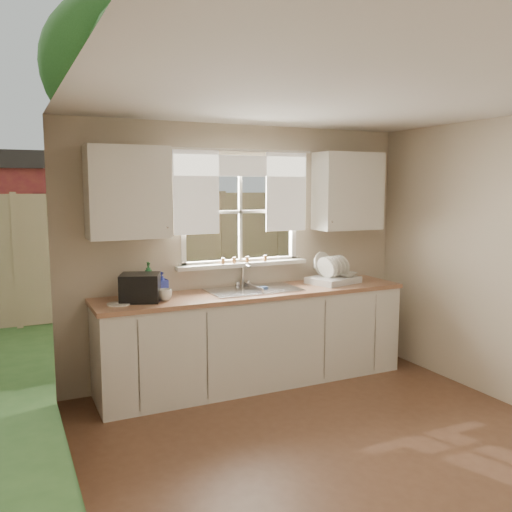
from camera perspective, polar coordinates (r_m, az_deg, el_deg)
name	(u,v)px	position (r m, az deg, el deg)	size (l,w,h in m)	color
ground	(357,460)	(4.11, 10.54, -20.39)	(4.00, 4.00, 0.00)	brown
room_walls	(367,288)	(3.65, 11.60, -3.34)	(3.62, 4.02, 2.50)	beige
ceiling	(366,93)	(3.69, 11.50, 16.51)	(3.60, 4.00, 0.02)	silver
window	(241,228)	(5.40, -1.59, 2.92)	(1.38, 0.16, 1.06)	white
curtains	(243,183)	(5.33, -1.39, 7.68)	(1.50, 0.03, 0.81)	white
base_cabinets	(255,339)	(5.30, -0.14, -8.74)	(3.00, 0.62, 0.87)	silver
countertop	(255,293)	(5.19, -0.14, -3.91)	(3.04, 0.65, 0.04)	#A77453
upper_cabinet_left	(128,192)	(4.86, -13.35, 6.53)	(0.70, 0.33, 0.80)	silver
upper_cabinet_right	(348,191)	(5.79, 9.66, 6.73)	(0.70, 0.33, 0.80)	silver
wall_outlet	(317,264)	(5.84, 6.42, -0.80)	(0.08, 0.01, 0.12)	beige
sill_jars	(243,260)	(5.37, -1.42, -0.39)	(0.50, 0.04, 0.06)	brown
backyard	(141,110)	(11.77, -12.00, 14.82)	(20.00, 10.00, 6.13)	#335421
sink	(253,298)	(5.23, -0.29, -4.40)	(0.88, 0.52, 0.40)	#B7B7BC
dish_rack	(333,276)	(5.65, 8.08, -2.11)	(0.57, 0.49, 0.31)	silver
bowl	(347,274)	(5.68, 9.53, -1.92)	(0.19, 0.19, 0.05)	silver
soap_bottle_a	(149,280)	(4.96, -11.23, -2.48)	(0.12, 0.12, 0.32)	#297F3F
soap_bottle_b	(162,284)	(5.03, -9.87, -2.88)	(0.10, 0.10, 0.22)	#3341C1
soap_bottle_c	(153,287)	(4.99, -10.83, -3.18)	(0.14, 0.14, 0.18)	beige
saucer	(119,304)	(4.73, -14.26, -4.92)	(0.20, 0.20, 0.01)	silver
cup	(165,295)	(4.80, -9.59, -4.07)	(0.13, 0.13, 0.10)	silver
black_appliance	(140,288)	(4.81, -12.09, -3.27)	(0.33, 0.29, 0.24)	black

